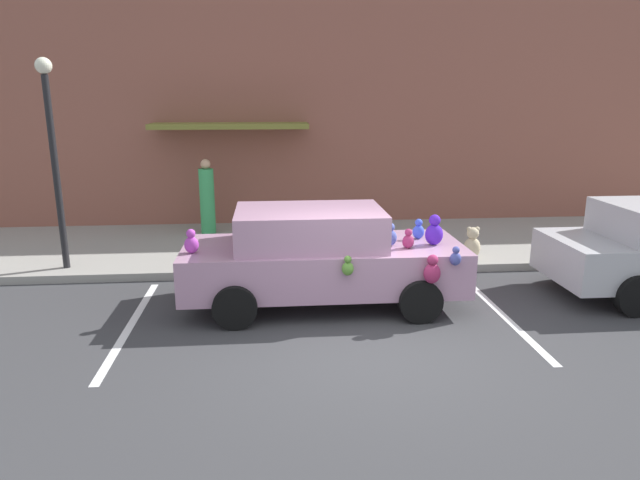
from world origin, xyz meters
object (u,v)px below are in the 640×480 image
object	(u,v)px
street_lamp_post	(52,142)
pedestrian_near_shopfront	(207,199)
teddy_bear_on_sidewalk	(472,243)
plush_covered_car	(321,256)

from	to	relation	value
street_lamp_post	pedestrian_near_shopfront	world-z (taller)	street_lamp_post
pedestrian_near_shopfront	teddy_bear_on_sidewalk	bearing A→B (deg)	-25.39
plush_covered_car	street_lamp_post	xyz separation A→B (m)	(-4.54, 1.90, 1.64)
plush_covered_car	teddy_bear_on_sidewalk	distance (m)	3.65
plush_covered_car	teddy_bear_on_sidewalk	world-z (taller)	plush_covered_car
teddy_bear_on_sidewalk	street_lamp_post	world-z (taller)	street_lamp_post
teddy_bear_on_sidewalk	pedestrian_near_shopfront	bearing A→B (deg)	154.61
teddy_bear_on_sidewalk	pedestrian_near_shopfront	size ratio (longest dim) A/B	0.37
street_lamp_post	teddy_bear_on_sidewalk	bearing A→B (deg)	-0.29
teddy_bear_on_sidewalk	plush_covered_car	bearing A→B (deg)	-149.29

